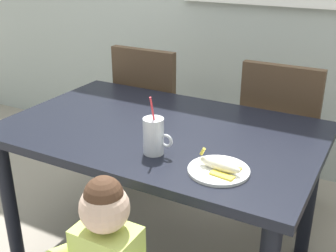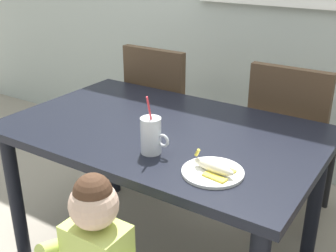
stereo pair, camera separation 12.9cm
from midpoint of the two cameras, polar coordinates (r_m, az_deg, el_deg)
dining_table at (r=1.99m, az=-2.87°, el=-2.79°), size 1.44×0.92×0.74m
dining_chair_left at (r=2.74m, az=-3.30°, el=2.16°), size 0.44×0.44×0.96m
dining_chair_right at (r=2.46m, az=13.54°, el=-0.93°), size 0.44×0.44×0.96m
milk_cup at (r=1.69m, az=-4.12°, el=-1.66°), size 0.13×0.08×0.25m
snack_plate at (r=1.58m, az=4.48°, el=-6.01°), size 0.23×0.23×0.01m
peeled_banana at (r=1.56m, az=4.69°, el=-5.37°), size 0.17×0.12×0.07m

